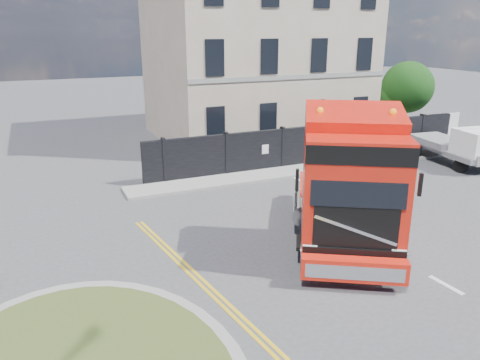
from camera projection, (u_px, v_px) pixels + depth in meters
name	position (u px, v px, depth m)	size (l,w,h in m)	color
ground	(308.00, 260.00, 14.17)	(120.00, 120.00, 0.00)	#424244
hoarding_fence	(325.00, 144.00, 24.21)	(18.80, 0.25, 2.00)	black
georgian_building	(254.00, 44.00, 29.06)	(12.30, 10.30, 12.80)	#C4B49B
tree	(405.00, 90.00, 29.29)	(3.20, 3.20, 4.80)	#382619
pavement_far	(325.00, 167.00, 23.51)	(20.00, 1.60, 0.12)	gray
truck	(349.00, 190.00, 14.26)	(6.18, 7.79, 4.45)	black
flatbed_pickup	(468.00, 146.00, 23.33)	(2.54, 5.07, 2.02)	slate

